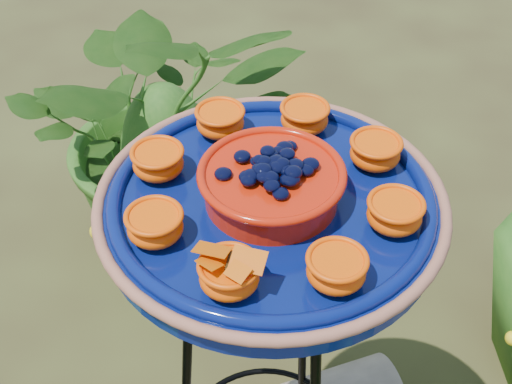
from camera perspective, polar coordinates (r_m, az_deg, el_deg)
tripod_stand at (r=1.35m, az=0.96°, el=-14.05°), size 0.39×0.40×0.97m
feeder_dish at (r=1.03m, az=1.23°, el=-0.63°), size 0.55×0.55×0.12m
shrub_back_left at (r=2.16m, az=-7.39°, el=5.49°), size 1.04×1.01×0.89m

